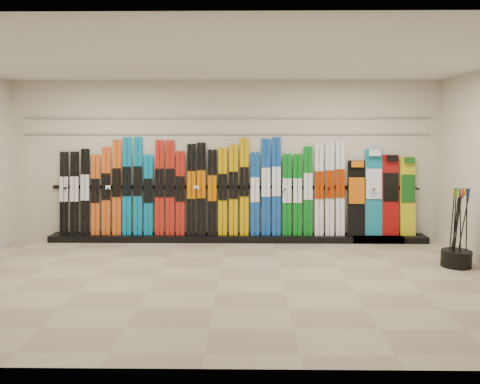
{
  "coord_description": "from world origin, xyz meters",
  "views": [
    {
      "loc": [
        0.38,
        -6.33,
        2.06
      ],
      "look_at": [
        0.29,
        1.0,
        1.1
      ],
      "focal_mm": 35.0,
      "sensor_mm": 36.0,
      "label": 1
    }
  ],
  "objects": [
    {
      "name": "ski_rack_base",
      "position": [
        0.22,
        2.28,
        0.06
      ],
      "size": [
        8.0,
        0.4,
        0.12
      ],
      "primitive_type": "cube",
      "color": "black",
      "rests_on": "floor"
    },
    {
      "name": "back_wall",
      "position": [
        0.0,
        2.5,
        1.5
      ],
      "size": [
        8.0,
        0.0,
        8.0
      ],
      "primitive_type": "plane",
      "rotation": [
        1.57,
        0.0,
        0.0
      ],
      "color": "beige",
      "rests_on": "floor"
    },
    {
      "name": "slatwall_rail_1",
      "position": [
        0.0,
        2.48,
        2.3
      ],
      "size": [
        7.6,
        0.02,
        0.03
      ],
      "primitive_type": "cube",
      "color": "gray",
      "rests_on": "back_wall"
    },
    {
      "name": "pole_bin",
      "position": [
        3.6,
        0.65,
        0.12
      ],
      "size": [
        0.45,
        0.45,
        0.25
      ],
      "primitive_type": "cylinder",
      "color": "black",
      "rests_on": "floor"
    },
    {
      "name": "floor",
      "position": [
        0.0,
        0.0,
        0.0
      ],
      "size": [
        8.0,
        8.0,
        0.0
      ],
      "primitive_type": "plane",
      "color": "gray",
      "rests_on": "ground"
    },
    {
      "name": "ski_poles",
      "position": [
        3.6,
        0.68,
        0.61
      ],
      "size": [
        0.33,
        0.39,
        1.18
      ],
      "color": "black",
      "rests_on": "pole_bin"
    },
    {
      "name": "slatwall_rail_0",
      "position": [
        0.0,
        2.48,
        2.0
      ],
      "size": [
        7.6,
        0.02,
        0.03
      ],
      "primitive_type": "cube",
      "color": "gray",
      "rests_on": "back_wall"
    },
    {
      "name": "skis",
      "position": [
        -0.43,
        2.35,
        0.96
      ],
      "size": [
        5.36,
        0.27,
        1.83
      ],
      "color": "black",
      "rests_on": "ski_rack_base"
    },
    {
      "name": "snowboards",
      "position": [
        2.91,
        2.35,
        0.87
      ],
      "size": [
        1.26,
        0.25,
        1.6
      ],
      "color": "black",
      "rests_on": "ski_rack_base"
    },
    {
      "name": "ceiling",
      "position": [
        0.0,
        0.0,
        3.0
      ],
      "size": [
        8.0,
        8.0,
        0.0
      ],
      "primitive_type": "plane",
      "rotation": [
        3.14,
        0.0,
        0.0
      ],
      "color": "silver",
      "rests_on": "back_wall"
    }
  ]
}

